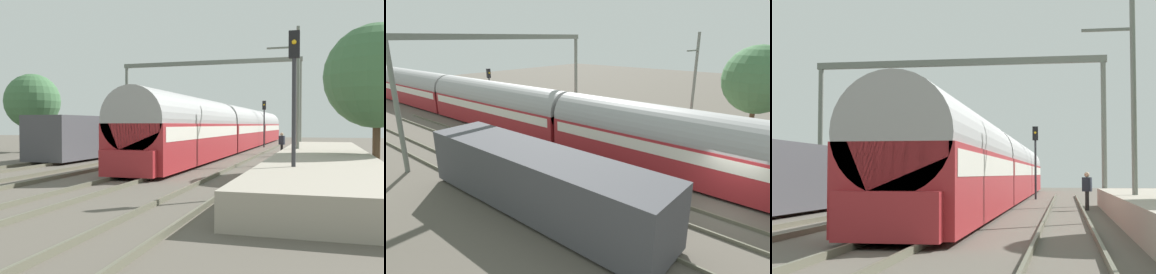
{
  "view_description": "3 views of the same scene",
  "coord_description": "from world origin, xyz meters",
  "views": [
    {
      "loc": [
        9.55,
        -20.89,
        2.3
      ],
      "look_at": [
        1.92,
        4.51,
        1.55
      ],
      "focal_mm": 40.77,
      "sensor_mm": 36.0,
      "label": 1
    },
    {
      "loc": [
        -14.66,
        -3.21,
        7.69
      ],
      "look_at": [
        -0.97,
        8.27,
        2.06
      ],
      "focal_mm": 29.87,
      "sensor_mm": 36.0,
      "label": 2
    },
    {
      "loc": [
        5.73,
        -18.04,
        1.63
      ],
      "look_at": [
        0.96,
        12.11,
        3.41
      ],
      "focal_mm": 59.82,
      "sensor_mm": 36.0,
      "label": 3
    }
  ],
  "objects": [
    {
      "name": "track_west",
      "position": [
        -1.92,
        0.0,
        0.08
      ],
      "size": [
        1.51,
        60.0,
        0.16
      ],
      "color": "#605E4D",
      "rests_on": "ground"
    },
    {
      "name": "passenger_train",
      "position": [
        1.92,
        19.92,
        1.97
      ],
      "size": [
        2.93,
        49.2,
        3.82
      ],
      "color": "maroon",
      "rests_on": "ground"
    },
    {
      "name": "freight_car",
      "position": [
        -5.75,
        6.7,
        1.47
      ],
      "size": [
        2.8,
        13.0,
        2.7
      ],
      "color": "#47474C",
      "rests_on": "ground"
    },
    {
      "name": "platform",
      "position": [
        9.57,
        2.0,
        0.45
      ],
      "size": [
        4.4,
        28.0,
        0.9
      ],
      "color": "#A39989",
      "rests_on": "ground"
    },
    {
      "name": "catenary_pole_east_mid",
      "position": [
        8.1,
        5.11,
        4.15
      ],
      "size": [
        1.9,
        0.2,
        8.0
      ],
      "color": "slate",
      "rests_on": "ground"
    },
    {
      "name": "track_far_west",
      "position": [
        -5.75,
        0.0,
        0.08
      ],
      "size": [
        1.52,
        60.0,
        0.16
      ],
      "color": "#605E4D",
      "rests_on": "ground"
    },
    {
      "name": "person_crossing",
      "position": [
        6.7,
        11.37,
        1.03
      ],
      "size": [
        0.46,
        0.36,
        1.73
      ],
      "rotation": [
        0.0,
        0.0,
        5.96
      ],
      "color": "black",
      "rests_on": "ground"
    },
    {
      "name": "tree_west_background",
      "position": [
        -13.88,
        10.4,
        4.25
      ],
      "size": [
        4.62,
        4.62,
        6.57
      ],
      "color": "#4C3826",
      "rests_on": "ground"
    },
    {
      "name": "catenary_gantry",
      "position": [
        0.0,
        15.84,
        5.87
      ],
      "size": [
        15.9,
        0.28,
        7.86
      ],
      "color": "slate",
      "rests_on": "ground"
    },
    {
      "name": "track_east",
      "position": [
        1.92,
        0.0,
        0.08
      ],
      "size": [
        1.51,
        60.0,
        0.16
      ],
      "color": "#605E4D",
      "rests_on": "ground"
    },
    {
      "name": "ground",
      "position": [
        0.0,
        0.0,
        0.0
      ],
      "size": [
        120.0,
        120.0,
        0.0
      ],
      "primitive_type": "plane",
      "color": "#5A534A"
    },
    {
      "name": "railway_signal_near",
      "position": [
        8.63,
        -6.03,
        3.44
      ],
      "size": [
        0.36,
        0.3,
        5.41
      ],
      "color": "#2D2D33",
      "rests_on": "ground"
    },
    {
      "name": "track_far_east",
      "position": [
        5.75,
        0.0,
        0.08
      ],
      "size": [
        1.52,
        60.0,
        0.16
      ],
      "color": "#605E4D",
      "rests_on": "ground"
    },
    {
      "name": "railway_signal_far",
      "position": [
        3.83,
        23.66,
        3.05
      ],
      "size": [
        0.36,
        0.3,
        4.73
      ],
      "color": "#2D2D33",
      "rests_on": "ground"
    },
    {
      "name": "tree_east_background",
      "position": [
        12.05,
        1.84,
        4.64
      ],
      "size": [
        5.05,
        5.05,
        7.17
      ],
      "color": "#4C3826",
      "rests_on": "ground"
    }
  ]
}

